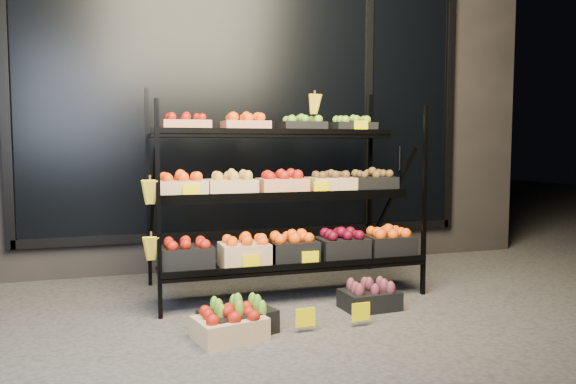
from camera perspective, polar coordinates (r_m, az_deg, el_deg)
name	(u,v)px	position (r m, az deg, el deg)	size (l,w,h in m)	color
ground	(310,312)	(4.09, 2.20, -12.12)	(24.00, 24.00, 0.00)	#514F4C
building	(232,95)	(6.43, -5.76, 9.76)	(6.00, 2.08, 3.50)	#2D2826
display_rack	(283,195)	(4.49, -0.51, -0.34)	(2.18, 1.02, 1.74)	black
tag_floor_a	(305,323)	(3.65, 1.78, -13.20)	(0.13, 0.01, 0.12)	#EBCF00
tag_floor_b	(361,318)	(3.80, 7.41, -12.55)	(0.13, 0.01, 0.12)	#EBCF00
floor_crate_left	(230,324)	(3.54, -5.96, -13.20)	(0.47, 0.38, 0.21)	#D7AF7C
floor_crate_midleft	(238,318)	(3.65, -5.13, -12.60)	(0.51, 0.44, 0.21)	black
floor_crate_right	(369,296)	(4.19, 8.28, -10.43)	(0.41, 0.31, 0.20)	black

